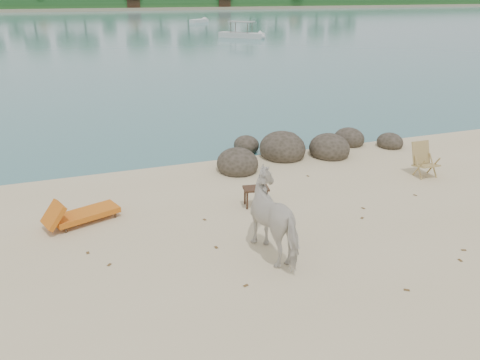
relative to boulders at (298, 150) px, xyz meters
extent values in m
plane|color=#397172|center=(-2.49, 84.42, -0.20)|extent=(400.00, 400.00, 0.00)
cube|color=tan|center=(-2.49, 164.42, -0.20)|extent=(420.00, 90.00, 1.40)
cube|color=#1E4C1E|center=(-2.49, 129.42, 1.70)|extent=(420.00, 18.00, 2.40)
ellipsoid|color=#2F2A1F|center=(-2.18, -0.60, 0.00)|extent=(1.17, 1.28, 0.87)
ellipsoid|color=#2F2A1F|center=(-0.48, 0.10, 0.04)|extent=(1.39, 1.53, 1.04)
ellipsoid|color=#2F2A1F|center=(0.92, -0.30, 0.01)|extent=(1.22, 1.34, 0.91)
ellipsoid|color=#2F2A1F|center=(2.12, 0.50, -0.03)|extent=(0.97, 1.07, 0.73)
ellipsoid|color=#2F2A1F|center=(3.22, -0.20, -0.06)|extent=(0.81, 0.89, 0.61)
ellipsoid|color=#2F2A1F|center=(-1.28, 1.10, -0.06)|extent=(0.80, 0.88, 0.60)
ellipsoid|color=#2F2A1F|center=(0.32, 1.30, -0.09)|extent=(0.63, 0.70, 0.47)
imported|color=beige|center=(-2.94, -5.08, 0.56)|extent=(1.09, 1.91, 1.52)
plane|color=brown|center=(-4.01, -4.51, -0.20)|extent=(0.11, 0.11, 0.00)
plane|color=brown|center=(-5.91, -2.08, -0.20)|extent=(0.13, 0.13, 0.00)
plane|color=brown|center=(-6.06, -4.45, -0.20)|extent=(0.14, 0.14, 0.00)
plane|color=brown|center=(-0.56, -4.37, -0.20)|extent=(0.14, 0.14, 0.00)
plane|color=brown|center=(0.18, -6.52, -0.20)|extent=(0.11, 0.11, 0.00)
plane|color=brown|center=(-6.41, -3.88, -0.20)|extent=(0.11, 0.11, 0.00)
plane|color=brown|center=(-3.91, -5.92, -0.20)|extent=(0.13, 0.13, 0.00)
plane|color=brown|center=(-3.90, -3.27, -0.20)|extent=(0.13, 0.13, 0.00)
plane|color=brown|center=(-0.25, -3.94, -0.20)|extent=(0.13, 0.13, 0.00)
plane|color=brown|center=(0.52, -6.24, -0.20)|extent=(0.13, 0.13, 0.00)
plane|color=brown|center=(-0.52, -1.68, -0.20)|extent=(0.11, 0.11, 0.00)
plane|color=brown|center=(1.39, -3.73, -0.20)|extent=(0.13, 0.13, 0.00)
plane|color=brown|center=(-1.38, -6.96, -0.20)|extent=(0.14, 0.14, 0.00)
camera|label=1|loc=(-6.28, -12.26, 4.52)|focal=35.00mm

